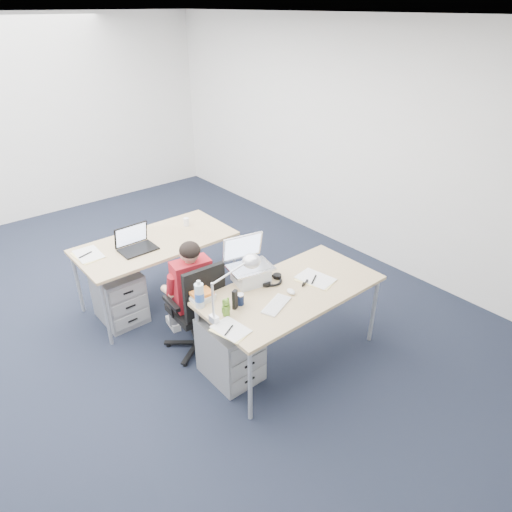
{
  "coord_description": "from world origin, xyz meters",
  "views": [
    {
      "loc": [
        -1.46,
        -3.63,
        2.88
      ],
      "look_at": [
        0.88,
        -0.83,
        0.85
      ],
      "focal_mm": 32.0,
      "sensor_mm": 36.0,
      "label": 1
    }
  ],
  "objects_px": {
    "far_cup": "(186,222)",
    "drawer_pedestal_near": "(230,350)",
    "can_koozie": "(240,299)",
    "water_bottle": "(199,294)",
    "desk_near": "(291,293)",
    "desk_far": "(156,245)",
    "silver_laptop": "(251,262)",
    "wireless_keyboard": "(276,305)",
    "book_stack": "(202,296)",
    "office_chair": "(198,325)",
    "headphones": "(272,280)",
    "computer_mouse": "(291,292)",
    "cordless_phone": "(235,300)",
    "drawer_pedestal_far": "(119,296)",
    "sunglasses": "(305,283)",
    "bear_figurine": "(226,307)",
    "seated_person": "(188,291)",
    "dark_laptop": "(137,239)",
    "desk_lamp": "(228,289)"
  },
  "relations": [
    {
      "from": "far_cup",
      "to": "office_chair",
      "type": "bearing_deg",
      "value": -118.99
    },
    {
      "from": "drawer_pedestal_far",
      "to": "dark_laptop",
      "type": "height_order",
      "value": "dark_laptop"
    },
    {
      "from": "sunglasses",
      "to": "bear_figurine",
      "type": "bearing_deg",
      "value": 159.17
    },
    {
      "from": "cordless_phone",
      "to": "far_cup",
      "type": "height_order",
      "value": "cordless_phone"
    },
    {
      "from": "drawer_pedestal_far",
      "to": "bear_figurine",
      "type": "bearing_deg",
      "value": -78.84
    },
    {
      "from": "bear_figurine",
      "to": "drawer_pedestal_near",
      "type": "bearing_deg",
      "value": 28.36
    },
    {
      "from": "headphones",
      "to": "silver_laptop",
      "type": "bearing_deg",
      "value": 128.65
    },
    {
      "from": "drawer_pedestal_far",
      "to": "silver_laptop",
      "type": "bearing_deg",
      "value": -58.28
    },
    {
      "from": "wireless_keyboard",
      "to": "computer_mouse",
      "type": "relative_size",
      "value": 3.21
    },
    {
      "from": "desk_near",
      "to": "office_chair",
      "type": "distance_m",
      "value": 0.95
    },
    {
      "from": "desk_far",
      "to": "water_bottle",
      "type": "height_order",
      "value": "water_bottle"
    },
    {
      "from": "drawer_pedestal_near",
      "to": "can_koozie",
      "type": "bearing_deg",
      "value": -23.52
    },
    {
      "from": "silver_laptop",
      "to": "cordless_phone",
      "type": "bearing_deg",
      "value": -134.46
    },
    {
      "from": "silver_laptop",
      "to": "headphones",
      "type": "distance_m",
      "value": 0.26
    },
    {
      "from": "desk_near",
      "to": "desk_lamp",
      "type": "xyz_separation_m",
      "value": [
        -0.64,
        0.05,
        0.29
      ]
    },
    {
      "from": "drawer_pedestal_near",
      "to": "cordless_phone",
      "type": "relative_size",
      "value": 3.23
    },
    {
      "from": "desk_far",
      "to": "headphones",
      "type": "bearing_deg",
      "value": -73.46
    },
    {
      "from": "headphones",
      "to": "dark_laptop",
      "type": "bearing_deg",
      "value": 104.65
    },
    {
      "from": "dark_laptop",
      "to": "headphones",
      "type": "bearing_deg",
      "value": -64.55
    },
    {
      "from": "headphones",
      "to": "far_cup",
      "type": "relative_size",
      "value": 2.7
    },
    {
      "from": "desk_near",
      "to": "desk_far",
      "type": "xyz_separation_m",
      "value": [
        -0.46,
        1.56,
        0.0
      ]
    },
    {
      "from": "desk_near",
      "to": "far_cup",
      "type": "height_order",
      "value": "far_cup"
    },
    {
      "from": "office_chair",
      "to": "bear_figurine",
      "type": "xyz_separation_m",
      "value": [
        -0.06,
        -0.55,
        0.54
      ]
    },
    {
      "from": "office_chair",
      "to": "wireless_keyboard",
      "type": "relative_size",
      "value": 3.15
    },
    {
      "from": "silver_laptop",
      "to": "book_stack",
      "type": "relative_size",
      "value": 2.18
    },
    {
      "from": "desk_near",
      "to": "can_koozie",
      "type": "xyz_separation_m",
      "value": [
        -0.48,
        0.1,
        0.1
      ]
    },
    {
      "from": "can_koozie",
      "to": "office_chair",
      "type": "bearing_deg",
      "value": 102.41
    },
    {
      "from": "desk_far",
      "to": "seated_person",
      "type": "bearing_deg",
      "value": -98.47
    },
    {
      "from": "drawer_pedestal_near",
      "to": "cordless_phone",
      "type": "xyz_separation_m",
      "value": [
        0.02,
        -0.06,
        0.54
      ]
    },
    {
      "from": "desk_near",
      "to": "cordless_phone",
      "type": "distance_m",
      "value": 0.57
    },
    {
      "from": "far_cup",
      "to": "computer_mouse",
      "type": "bearing_deg",
      "value": -91.45
    },
    {
      "from": "desk_near",
      "to": "dark_laptop",
      "type": "xyz_separation_m",
      "value": [
        -0.69,
        1.49,
        0.17
      ]
    },
    {
      "from": "far_cup",
      "to": "drawer_pedestal_near",
      "type": "bearing_deg",
      "value": -110.21
    },
    {
      "from": "office_chair",
      "to": "book_stack",
      "type": "distance_m",
      "value": 0.57
    },
    {
      "from": "seated_person",
      "to": "can_koozie",
      "type": "distance_m",
      "value": 0.71
    },
    {
      "from": "desk_near",
      "to": "cordless_phone",
      "type": "height_order",
      "value": "cordless_phone"
    },
    {
      "from": "desk_far",
      "to": "office_chair",
      "type": "xyz_separation_m",
      "value": [
        -0.13,
        -0.94,
        -0.41
      ]
    },
    {
      "from": "headphones",
      "to": "book_stack",
      "type": "bearing_deg",
      "value": 154.9
    },
    {
      "from": "wireless_keyboard",
      "to": "sunglasses",
      "type": "height_order",
      "value": "sunglasses"
    },
    {
      "from": "wireless_keyboard",
      "to": "can_koozie",
      "type": "bearing_deg",
      "value": 115.21
    },
    {
      "from": "headphones",
      "to": "desk_near",
      "type": "bearing_deg",
      "value": -86.02
    },
    {
      "from": "drawer_pedestal_far",
      "to": "sunglasses",
      "type": "relative_size",
      "value": 5.23
    },
    {
      "from": "can_koozie",
      "to": "water_bottle",
      "type": "distance_m",
      "value": 0.34
    },
    {
      "from": "dark_laptop",
      "to": "wireless_keyboard",
      "type": "bearing_deg",
      "value": -75.88
    },
    {
      "from": "drawer_pedestal_near",
      "to": "drawer_pedestal_far",
      "type": "height_order",
      "value": "same"
    },
    {
      "from": "computer_mouse",
      "to": "book_stack",
      "type": "relative_size",
      "value": 0.52
    },
    {
      "from": "desk_far",
      "to": "office_chair",
      "type": "distance_m",
      "value": 1.04
    },
    {
      "from": "silver_laptop",
      "to": "wireless_keyboard",
      "type": "height_order",
      "value": "silver_laptop"
    },
    {
      "from": "drawer_pedestal_near",
      "to": "sunglasses",
      "type": "height_order",
      "value": "sunglasses"
    },
    {
      "from": "desk_far",
      "to": "drawer_pedestal_far",
      "type": "bearing_deg",
      "value": -176.26
    }
  ]
}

